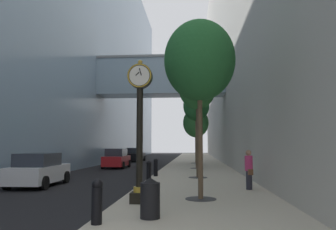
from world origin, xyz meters
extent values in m
plane|color=black|center=(0.00, 27.00, 0.00)|extent=(110.00, 110.00, 0.00)
cube|color=#BCB29E|center=(2.87, 30.00, 0.07)|extent=(5.74, 80.00, 0.14)
cube|color=#758EA8|center=(-11.53, 30.00, 14.65)|extent=(9.00, 80.00, 29.29)
cube|color=#849EB2|center=(-0.64, 28.33, 8.90)|extent=(13.37, 3.20, 3.62)
cube|color=gray|center=(-0.64, 28.33, 10.83)|extent=(13.37, 3.40, 0.24)
cube|color=#B7B2A8|center=(10.24, 30.00, 15.01)|extent=(9.00, 80.00, 30.01)
cube|color=black|center=(0.81, 6.11, 0.32)|extent=(0.55, 0.55, 0.35)
cylinder|color=gold|center=(0.81, 6.11, 0.58)|extent=(0.39, 0.38, 0.18)
cylinder|color=black|center=(0.81, 6.11, 2.32)|extent=(0.22, 0.22, 3.29)
cylinder|color=black|center=(0.81, 6.11, 4.38)|extent=(0.84, 0.28, 0.84)
torus|color=gold|center=(0.81, 5.95, 4.38)|extent=(0.82, 0.05, 0.82)
cylinder|color=white|center=(0.81, 5.96, 4.38)|extent=(0.69, 0.01, 0.69)
cylinder|color=white|center=(0.81, 6.26, 4.38)|extent=(0.69, 0.01, 0.69)
sphere|color=gold|center=(0.81, 6.11, 4.88)|extent=(0.16, 0.16, 0.16)
cube|color=black|center=(0.75, 5.95, 4.44)|extent=(0.15, 0.01, 0.13)
cube|color=black|center=(0.85, 5.95, 4.51)|extent=(0.10, 0.01, 0.26)
cylinder|color=black|center=(0.27, 3.12, 0.58)|extent=(0.26, 0.26, 0.88)
sphere|color=black|center=(0.27, 3.12, 1.09)|extent=(0.27, 0.27, 0.27)
cylinder|color=black|center=(0.27, 9.30, 0.58)|extent=(0.26, 0.26, 0.88)
sphere|color=black|center=(0.27, 9.30, 1.09)|extent=(0.27, 0.27, 0.27)
cylinder|color=black|center=(0.27, 12.40, 0.58)|extent=(0.26, 0.26, 0.88)
sphere|color=black|center=(0.27, 12.40, 1.09)|extent=(0.27, 0.27, 0.27)
cylinder|color=black|center=(0.27, 15.49, 0.58)|extent=(0.26, 0.26, 0.88)
sphere|color=black|center=(0.27, 15.49, 1.09)|extent=(0.27, 0.27, 0.27)
cylinder|color=#333335|center=(2.86, 7.03, 0.15)|extent=(1.10, 1.10, 0.02)
cylinder|color=brown|center=(2.86, 7.03, 2.15)|extent=(0.18, 0.18, 4.03)
ellipsoid|color=#23602D|center=(2.86, 7.03, 5.15)|extent=(2.60, 2.60, 2.99)
cylinder|color=#333335|center=(2.86, 14.73, 0.15)|extent=(1.10, 1.10, 0.02)
cylinder|color=#4C3D2D|center=(2.86, 14.73, 2.38)|extent=(0.18, 0.18, 4.47)
ellipsoid|color=#2D7033|center=(2.86, 14.73, 5.44)|extent=(2.22, 2.22, 2.55)
cylinder|color=#333335|center=(2.86, 22.42, 0.15)|extent=(1.10, 1.10, 0.02)
cylinder|color=brown|center=(2.86, 22.42, 2.31)|extent=(0.18, 0.18, 4.34)
ellipsoid|color=#23602D|center=(2.86, 22.42, 5.29)|extent=(2.17, 2.17, 2.49)
cylinder|color=#333335|center=(2.86, 30.12, 0.15)|extent=(1.10, 1.10, 0.02)
cylinder|color=brown|center=(2.86, 30.12, 1.76)|extent=(0.18, 0.18, 3.25)
ellipsoid|color=#387F3D|center=(2.86, 30.12, 4.40)|extent=(2.71, 2.71, 3.12)
cylinder|color=black|center=(1.48, 3.86, 0.60)|extent=(0.52, 0.52, 0.92)
cone|color=black|center=(1.48, 3.86, 1.11)|extent=(0.53, 0.53, 0.16)
cylinder|color=#23232D|center=(4.99, 9.71, 0.54)|extent=(0.29, 0.29, 0.80)
cylinder|color=#C6336B|center=(4.99, 9.71, 1.26)|extent=(0.38, 0.38, 0.65)
sphere|color=#9E7556|center=(4.99, 9.71, 1.71)|extent=(0.25, 0.25, 0.25)
cube|color=brown|center=(5.02, 9.49, 0.90)|extent=(0.22, 0.15, 0.24)
cube|color=#AD191E|center=(-4.25, 24.32, 0.64)|extent=(1.79, 4.28, 0.84)
cube|color=#282D38|center=(-4.25, 24.11, 1.38)|extent=(1.55, 2.40, 0.69)
cylinder|color=black|center=(-5.13, 25.75, 0.32)|extent=(0.23, 0.64, 0.64)
cylinder|color=black|center=(-3.40, 25.78, 0.32)|extent=(0.23, 0.64, 0.64)
cylinder|color=black|center=(-5.09, 22.86, 0.32)|extent=(0.23, 0.64, 0.64)
cylinder|color=black|center=(-3.36, 22.88, 0.32)|extent=(0.23, 0.64, 0.64)
cube|color=black|center=(-4.73, 36.16, 0.63)|extent=(1.98, 4.65, 0.82)
cube|color=#282D38|center=(-4.74, 35.93, 1.35)|extent=(1.70, 2.62, 0.67)
cylinder|color=black|center=(-5.61, 37.75, 0.32)|extent=(0.24, 0.65, 0.64)
cylinder|color=black|center=(-3.77, 37.70, 0.32)|extent=(0.24, 0.65, 0.64)
cylinder|color=black|center=(-5.70, 34.63, 0.32)|extent=(0.24, 0.65, 0.64)
cylinder|color=black|center=(-3.86, 34.57, 0.32)|extent=(0.24, 0.65, 0.64)
cube|color=silver|center=(-5.09, 11.23, 0.62)|extent=(1.88, 4.14, 0.79)
cube|color=#282D38|center=(-5.08, 11.02, 1.31)|extent=(1.61, 2.34, 0.65)
cylinder|color=black|center=(-6.01, 12.58, 0.32)|extent=(0.24, 0.65, 0.64)
cylinder|color=black|center=(-4.27, 12.64, 0.32)|extent=(0.24, 0.65, 0.64)
cylinder|color=black|center=(-5.91, 9.81, 0.32)|extent=(0.24, 0.65, 0.64)
cylinder|color=black|center=(-4.17, 9.87, 0.32)|extent=(0.24, 0.65, 0.64)
camera|label=1|loc=(2.63, -4.85, 2.05)|focal=35.18mm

